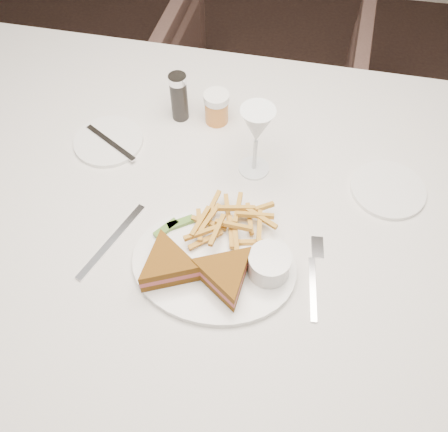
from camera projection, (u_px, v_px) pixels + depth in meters
The scene contains 3 objects.
table at pixel (227, 291), 1.36m from camera, with size 1.57×1.05×0.75m, color silver.
chair_far at pixel (260, 91), 1.85m from camera, with size 0.70×0.65×0.72m, color #45302A.
table_setting at pixel (222, 216), 1.00m from camera, with size 0.80×0.61×0.18m.
Camera 1 is at (0.26, -0.28, 1.60)m, focal length 40.00 mm.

